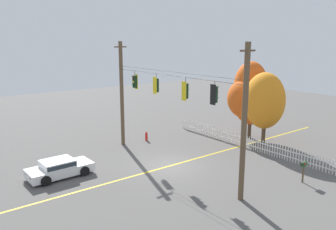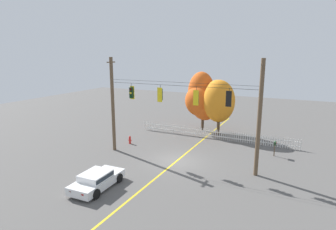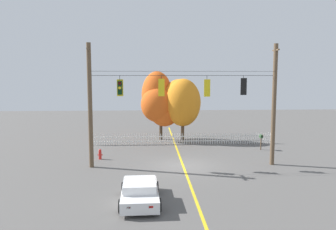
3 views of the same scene
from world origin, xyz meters
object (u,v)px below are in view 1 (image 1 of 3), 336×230
(fire_hydrant, at_px, (146,136))
(parked_car, at_px, (59,168))
(traffic_signal_northbound_secondary, at_px, (135,82))
(traffic_signal_southbound_primary, at_px, (214,94))
(autumn_maple_near_fence, at_px, (249,96))
(autumn_maple_mid, at_px, (265,99))
(traffic_signal_eastbound_side, at_px, (156,85))
(traffic_signal_westbound_side, at_px, (185,91))
(roadside_mailbox, at_px, (304,166))

(fire_hydrant, bearing_deg, parked_car, -69.71)
(traffic_signal_northbound_secondary, height_order, fire_hydrant, traffic_signal_northbound_secondary)
(traffic_signal_southbound_primary, bearing_deg, parked_car, -136.00)
(autumn_maple_near_fence, bearing_deg, autumn_maple_mid, -17.88)
(parked_car, relative_size, fire_hydrant, 5.24)
(traffic_signal_northbound_secondary, bearing_deg, traffic_signal_eastbound_side, -0.38)
(traffic_signal_southbound_primary, xyz_separation_m, parked_car, (-7.07, -6.83, -5.04))
(traffic_signal_southbound_primary, height_order, fire_hydrant, traffic_signal_southbound_primary)
(parked_car, bearing_deg, traffic_signal_westbound_side, 56.63)
(traffic_signal_westbound_side, distance_m, roadside_mailbox, 8.69)
(traffic_signal_eastbound_side, relative_size, traffic_signal_westbound_side, 0.97)
(parked_car, height_order, fire_hydrant, parked_car)
(traffic_signal_southbound_primary, bearing_deg, traffic_signal_northbound_secondary, 179.87)
(parked_car, distance_m, roadside_mailbox, 15.50)
(traffic_signal_northbound_secondary, bearing_deg, traffic_signal_southbound_primary, -0.13)
(traffic_signal_eastbound_side, height_order, roadside_mailbox, traffic_signal_eastbound_side)
(autumn_maple_near_fence, distance_m, roadside_mailbox, 10.53)
(traffic_signal_northbound_secondary, xyz_separation_m, traffic_signal_southbound_primary, (8.61, -0.02, 0.08))
(traffic_signal_northbound_secondary, height_order, traffic_signal_westbound_side, same)
(traffic_signal_northbound_secondary, distance_m, traffic_signal_eastbound_side, 2.86)
(traffic_signal_southbound_primary, bearing_deg, autumn_maple_near_fence, 119.19)
(traffic_signal_eastbound_side, xyz_separation_m, autumn_maple_near_fence, (0.11, 10.10, -1.77))
(parked_car, bearing_deg, roadside_mailbox, 49.06)
(autumn_maple_near_fence, xyz_separation_m, parked_car, (-1.43, -16.93, -3.22))
(traffic_signal_westbound_side, distance_m, fire_hydrant, 9.65)
(parked_car, bearing_deg, autumn_maple_near_fence, 85.18)
(roadside_mailbox, bearing_deg, autumn_maple_near_fence, 149.07)
(traffic_signal_westbound_side, distance_m, parked_car, 9.56)
(traffic_signal_northbound_secondary, bearing_deg, autumn_maple_near_fence, 73.59)
(traffic_signal_eastbound_side, height_order, autumn_maple_mid, traffic_signal_eastbound_side)
(traffic_signal_westbound_side, xyz_separation_m, autumn_maple_mid, (-0.85, 9.39, -1.57))
(traffic_signal_westbound_side, height_order, traffic_signal_southbound_primary, same)
(traffic_signal_southbound_primary, distance_m, roadside_mailbox, 7.34)
(traffic_signal_westbound_side, bearing_deg, autumn_maple_near_fence, 106.91)
(traffic_signal_eastbound_side, bearing_deg, autumn_maple_mid, 76.06)
(traffic_signal_eastbound_side, distance_m, autumn_maple_near_fence, 10.26)
(traffic_signal_southbound_primary, distance_m, fire_hydrant, 11.88)
(traffic_signal_westbound_side, distance_m, autumn_maple_mid, 9.55)
(traffic_signal_eastbound_side, relative_size, parked_car, 0.34)
(traffic_signal_southbound_primary, height_order, parked_car, traffic_signal_southbound_primary)
(traffic_signal_eastbound_side, height_order, parked_car, traffic_signal_eastbound_side)
(traffic_signal_eastbound_side, relative_size, traffic_signal_southbound_primary, 1.05)
(autumn_maple_near_fence, distance_m, parked_car, 17.29)
(traffic_signal_northbound_secondary, distance_m, autumn_maple_mid, 10.83)
(traffic_signal_northbound_secondary, relative_size, autumn_maple_near_fence, 0.21)
(traffic_signal_northbound_secondary, distance_m, fire_hydrant, 5.91)
(traffic_signal_northbound_secondary, xyz_separation_m, traffic_signal_westbound_side, (6.04, -0.02, -0.02))
(autumn_maple_mid, height_order, parked_car, autumn_maple_mid)
(autumn_maple_near_fence, bearing_deg, parked_car, -94.82)
(traffic_signal_eastbound_side, distance_m, traffic_signal_westbound_side, 3.18)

